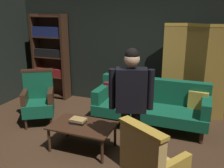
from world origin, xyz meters
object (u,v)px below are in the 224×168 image
(bookshelf, at_px, (51,54))
(book_black_cloth, at_px, (78,122))
(book_tan_leather, at_px, (78,120))
(folding_screen, at_px, (194,70))
(standing_figure, at_px, (131,99))
(velvet_couch, at_px, (151,103))
(armchair_gilt_accent, at_px, (151,168))
(armchair_wing_left, at_px, (39,99))
(coffee_table, at_px, (82,127))

(bookshelf, distance_m, book_black_cloth, 2.73)
(book_black_cloth, height_order, book_tan_leather, book_tan_leather)
(folding_screen, bearing_deg, standing_figure, -106.96)
(folding_screen, height_order, bookshelf, bookshelf)
(book_black_cloth, relative_size, book_tan_leather, 0.92)
(velvet_couch, bearing_deg, armchair_gilt_accent, -77.50)
(bookshelf, xyz_separation_m, armchair_wing_left, (0.63, -1.41, -0.60))
(book_black_cloth, bearing_deg, book_tan_leather, 0.00)
(bookshelf, relative_size, coffee_table, 2.05)
(bookshelf, bearing_deg, velvet_couch, -15.36)
(armchair_wing_left, bearing_deg, standing_figure, -20.18)
(armchair_gilt_accent, bearing_deg, folding_screen, 85.30)
(velvet_couch, bearing_deg, book_black_cloth, -126.79)
(coffee_table, relative_size, standing_figure, 0.59)
(coffee_table, height_order, standing_figure, standing_figure)
(folding_screen, relative_size, standing_figure, 1.12)
(velvet_couch, relative_size, armchair_wing_left, 2.04)
(armchair_gilt_accent, height_order, book_tan_leather, armchair_gilt_accent)
(bookshelf, relative_size, armchair_gilt_accent, 1.97)
(coffee_table, bearing_deg, book_black_cloth, 158.38)
(armchair_gilt_accent, relative_size, book_black_cloth, 4.67)
(velvet_couch, height_order, armchair_wing_left, armchair_wing_left)
(bookshelf, height_order, armchair_wing_left, bookshelf)
(armchair_gilt_accent, bearing_deg, standing_figure, 124.98)
(velvet_couch, bearing_deg, folding_screen, 47.08)
(bookshelf, distance_m, coffee_table, 2.83)
(folding_screen, relative_size, coffee_table, 1.90)
(bookshelf, bearing_deg, book_tan_leather, -47.54)
(armchair_gilt_accent, height_order, book_black_cloth, armchair_gilt_accent)
(folding_screen, relative_size, armchair_wing_left, 1.83)
(standing_figure, bearing_deg, armchair_wing_left, 159.82)
(folding_screen, xyz_separation_m, armchair_gilt_accent, (-0.23, -2.80, -0.50))
(bookshelf, distance_m, standing_figure, 3.49)
(coffee_table, height_order, book_tan_leather, book_tan_leather)
(armchair_wing_left, bearing_deg, velvet_couch, 17.92)
(velvet_couch, xyz_separation_m, book_black_cloth, (-0.91, -1.22, -0.01))
(bookshelf, xyz_separation_m, coffee_table, (1.88, -1.99, -0.72))
(bookshelf, xyz_separation_m, armchair_gilt_accent, (3.16, -2.80, -0.60))
(folding_screen, relative_size, armchair_gilt_accent, 1.83)
(armchair_gilt_accent, bearing_deg, armchair_wing_left, 151.19)
(bookshelf, distance_m, book_tan_leather, 2.72)
(velvet_couch, bearing_deg, standing_figure, -89.10)
(bookshelf, relative_size, velvet_couch, 0.97)
(folding_screen, relative_size, book_tan_leather, 7.84)
(armchair_wing_left, xyz_separation_m, book_tan_leather, (1.16, -0.55, -0.01))
(bookshelf, height_order, standing_figure, bookshelf)
(standing_figure, relative_size, book_tan_leather, 7.02)
(folding_screen, height_order, book_black_cloth, folding_screen)
(armchair_gilt_accent, bearing_deg, velvet_couch, 102.50)
(folding_screen, xyz_separation_m, bookshelf, (-3.39, 0.00, 0.10))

